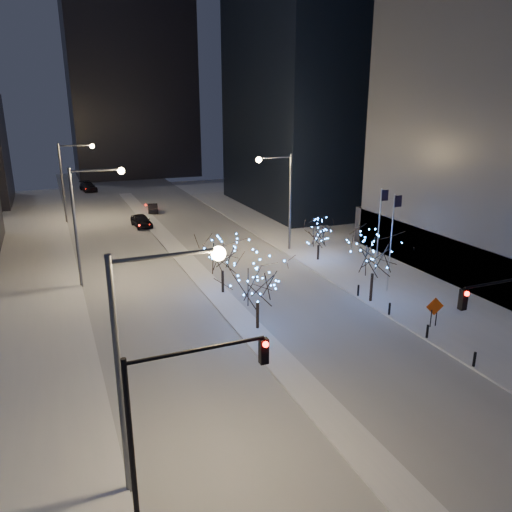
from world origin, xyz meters
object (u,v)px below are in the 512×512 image
car_mid (153,208)px  car_far (88,187)px  holiday_tree_plaza_near (374,253)px  street_lamp_w_near (145,341)px  street_lamp_w_far (70,172)px  car_near (141,221)px  traffic_signal_west (174,407)px  construction_sign (435,309)px  holiday_tree_median_near (258,279)px  holiday_tree_median_far (222,255)px  street_lamp_w_mid (87,210)px  holiday_tree_plaza_far (319,233)px  street_lamp_east (282,190)px

car_mid → car_far: 22.48m
holiday_tree_plaza_near → street_lamp_w_near: bearing=-146.8°
street_lamp_w_far → car_far: bearing=81.3°
car_near → holiday_tree_plaza_near: bearing=-75.3°
traffic_signal_west → holiday_tree_plaza_near: size_ratio=1.20×
car_near → construction_sign: construction_sign is taller
traffic_signal_west → holiday_tree_plaza_near: 24.01m
holiday_tree_median_near → holiday_tree_median_far: holiday_tree_median_near is taller
street_lamp_w_far → street_lamp_w_near: bearing=-90.0°
holiday_tree_median_near → holiday_tree_median_far: size_ratio=1.22×
street_lamp_w_mid → holiday_tree_median_far: (9.44, -6.08, -3.17)m
street_lamp_w_mid → holiday_tree_plaza_far: 21.26m
traffic_signal_west → car_far: traffic_signal_west is taller
holiday_tree_median_far → car_far: bearing=96.1°
street_lamp_w_far → car_near: size_ratio=2.17×
car_mid → street_lamp_east: bearing=119.4°
holiday_tree_median_near → construction_sign: size_ratio=2.75×
holiday_tree_median_far → holiday_tree_median_near: bearing=-90.0°
street_lamp_w_far → traffic_signal_west: bearing=-89.5°
street_lamp_w_mid → holiday_tree_median_near: size_ratio=1.70×
traffic_signal_west → holiday_tree_plaza_near: traffic_signal_west is taller
car_mid → holiday_tree_plaza_near: size_ratio=0.66×
street_lamp_w_near → street_lamp_east: (19.02, 28.00, -0.05)m
traffic_signal_west → holiday_tree_plaza_near: (18.94, 14.74, -0.74)m
traffic_signal_west → street_lamp_w_mid: bearing=91.1°
traffic_signal_west → car_mid: (9.94, 54.03, -4.12)m
street_lamp_w_near → holiday_tree_median_near: (9.44, 11.65, -2.79)m
street_lamp_w_mid → traffic_signal_west: (0.50, -27.00, -1.74)m
street_lamp_w_near → holiday_tree_median_near: bearing=51.0°
car_far → holiday_tree_plaza_near: 62.82m
holiday_tree_median_far → holiday_tree_plaza_far: bearing=22.2°
car_near → holiday_tree_plaza_far: holiday_tree_plaza_far is taller
construction_sign → holiday_tree_plaza_far: bearing=101.2°
car_far → traffic_signal_west: bearing=-101.6°
street_lamp_w_near → holiday_tree_plaza_far: 31.72m
holiday_tree_median_near → holiday_tree_median_far: (0.00, 7.27, -0.38)m
car_mid → holiday_tree_median_near: holiday_tree_median_near is taller
street_lamp_east → car_far: (-15.44, 45.43, -5.69)m
holiday_tree_plaza_near → construction_sign: size_ratio=2.73×
holiday_tree_median_far → street_lamp_east: bearing=43.5°
traffic_signal_west → car_mid: traffic_signal_west is taller
street_lamp_w_mid → street_lamp_east: bearing=9.0°
holiday_tree_median_far → holiday_tree_plaza_near: bearing=-31.7°
street_lamp_w_mid → holiday_tree_plaza_near: bearing=-32.3°
street_lamp_w_near → street_lamp_east: 33.85m
street_lamp_east → traffic_signal_west: bearing=-121.7°
street_lamp_east → car_near: (-11.58, 16.12, -5.67)m
holiday_tree_median_far → traffic_signal_west: bearing=-113.1°
street_lamp_east → car_near: bearing=125.7°
street_lamp_east → car_mid: bearing=109.7°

